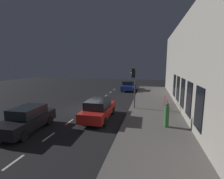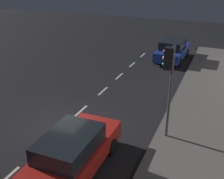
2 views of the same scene
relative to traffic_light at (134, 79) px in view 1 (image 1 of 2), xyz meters
The scene contains 10 objects.
ground_plane 5.31m from the traffic_light, 168.84° to the right, with size 60.00×60.00×0.00m, color black.
sidewalk 3.58m from the traffic_light, 23.81° to the right, with size 4.50×32.00×0.15m.
building_facade 4.72m from the traffic_light, 10.77° to the right, with size 0.65×32.00×8.38m.
lane_centre_line 5.56m from the traffic_light, 156.79° to the right, with size 0.12×27.20×0.01m.
traffic_light is the anchor object (origin of this frame).
parked_car_0 4.60m from the traffic_light, 126.08° to the right, with size 1.92×4.56×1.58m.
parked_car_1 11.16m from the traffic_light, 99.73° to the left, with size 2.06×4.40×1.58m.
parked_car_2 9.28m from the traffic_light, 133.42° to the right, with size 1.94×4.19×1.58m.
pedestrian_0 5.34m from the traffic_light, 57.45° to the right, with size 0.33×0.33×1.66m.
red_railing 3.85m from the traffic_light, 18.13° to the left, with size 0.05×2.41×0.97m.
Camera 1 is at (5.82, -14.27, 4.39)m, focal length 26.07 mm.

